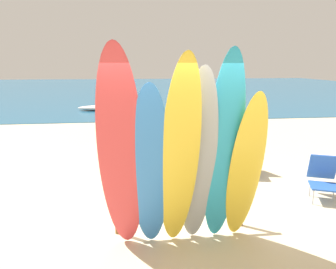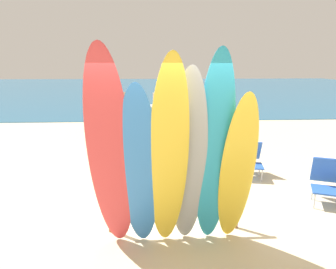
% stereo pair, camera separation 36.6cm
% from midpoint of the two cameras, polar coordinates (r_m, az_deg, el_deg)
% --- Properties ---
extents(ground, '(60.00, 60.00, 0.00)m').
position_cam_midpoint_polar(ground, '(18.42, -1.65, 5.21)').
color(ground, beige).
extents(ocean_water, '(60.00, 40.00, 0.02)m').
position_cam_midpoint_polar(ocean_water, '(33.48, -2.43, 8.72)').
color(ocean_water, '#235B7F').
rests_on(ocean_water, ground).
extents(surfboard_rack, '(2.04, 0.07, 0.77)m').
position_cam_midpoint_polar(surfboard_rack, '(4.69, 3.45, -11.27)').
color(surfboard_rack, brown).
rests_on(surfboard_rack, ground).
extents(surfboard_red_0, '(0.64, 0.85, 2.74)m').
position_cam_midpoint_polar(surfboard_red_0, '(3.83, -8.01, -4.10)').
color(surfboard_red_0, '#D13D42').
rests_on(surfboard_red_0, ground).
extents(surfboard_blue_1, '(0.54, 0.72, 2.31)m').
position_cam_midpoint_polar(surfboard_blue_1, '(3.92, -2.62, -6.94)').
color(surfboard_blue_1, '#337AD1').
rests_on(surfboard_blue_1, ground).
extents(surfboard_yellow_2, '(0.56, 0.83, 2.64)m').
position_cam_midpoint_polar(surfboard_yellow_2, '(3.84, 2.84, -4.71)').
color(surfboard_yellow_2, yellow).
rests_on(surfboard_yellow_2, ground).
extents(surfboard_grey_3, '(0.50, 0.63, 2.49)m').
position_cam_midpoint_polar(surfboard_grey_3, '(4.02, 6.38, -5.11)').
color(surfboard_grey_3, '#999EA3').
rests_on(surfboard_grey_3, ground).
extents(surfboard_teal_4, '(0.50, 0.62, 2.70)m').
position_cam_midpoint_polar(surfboard_teal_4, '(4.06, 11.15, -3.54)').
color(surfboard_teal_4, '#289EC6').
rests_on(surfboard_teal_4, ground).
extents(surfboard_yellow_5, '(0.50, 0.64, 2.19)m').
position_cam_midpoint_polar(surfboard_yellow_5, '(4.23, 15.22, -6.72)').
color(surfboard_yellow_5, yellow).
rests_on(surfboard_yellow_5, ground).
extents(beachgoer_by_water, '(0.47, 0.45, 1.61)m').
position_cam_midpoint_polar(beachgoer_by_water, '(12.35, -0.86, 5.72)').
color(beachgoer_by_water, beige).
rests_on(beachgoer_by_water, ground).
extents(beachgoer_midbeach, '(0.64, 0.27, 1.68)m').
position_cam_midpoint_polar(beachgoer_midbeach, '(11.87, -8.44, 5.49)').
color(beachgoer_midbeach, tan).
rests_on(beachgoer_midbeach, ground).
extents(beach_chair_red, '(0.63, 0.83, 0.78)m').
position_cam_midpoint_polar(beach_chair_red, '(7.24, 16.51, -4.17)').
color(beach_chair_red, '#B7B7BC').
rests_on(beach_chair_red, ground).
extents(beach_chair_blue, '(0.72, 0.81, 0.83)m').
position_cam_midpoint_polar(beach_chair_blue, '(6.41, 28.90, -7.41)').
color(beach_chair_blue, '#B7B7BC').
rests_on(beach_chair_blue, ground).
extents(distant_boat, '(4.53, 1.23, 0.36)m').
position_cam_midpoint_polar(distant_boat, '(17.00, -6.16, 5.03)').
color(distant_boat, silver).
rests_on(distant_boat, ground).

